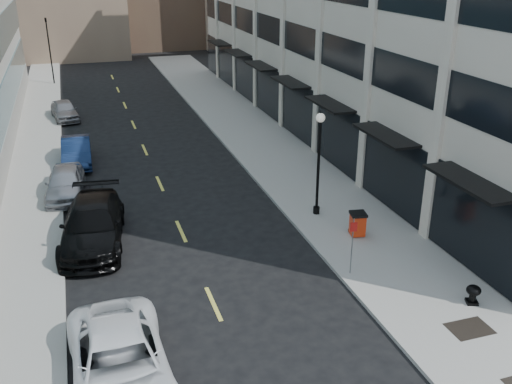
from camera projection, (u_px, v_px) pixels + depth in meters
sidewalk_right at (289, 167)px, 32.88m from camera, size 5.00×80.00×0.15m
sidewalk_left at (32, 197)px, 28.91m from camera, size 3.00×80.00×0.15m
grate_far at (470, 328)px, 18.66m from camera, size 1.40×1.00×0.01m
road_centerline at (169, 205)px, 28.15m from camera, size 0.15×68.20×0.01m
traffic_signal at (46, 22)px, 51.56m from camera, size 0.66×0.66×6.98m
car_white_van at (120, 364)px, 16.06m from camera, size 2.84×5.97×1.64m
car_black_pickup at (93, 225)px, 24.11m from camera, size 3.28×6.41×1.78m
car_silver_sedan at (65, 183)px, 28.84m from camera, size 2.20×4.65×1.54m
car_blue_sedan at (77, 152)px, 33.36m from camera, size 1.74×4.69×1.53m
car_grey_sedan at (64, 110)px, 42.27m from camera, size 2.24×4.41×1.44m
trash_bin at (358, 223)px, 24.61m from camera, size 0.77×0.80×1.08m
lamppost at (319, 155)px, 25.80m from camera, size 0.41×0.41×4.97m
sign_post at (353, 238)px, 21.33m from camera, size 0.27×0.07×2.32m
urn_planter at (473, 293)px, 19.85m from camera, size 0.51×0.51×0.71m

